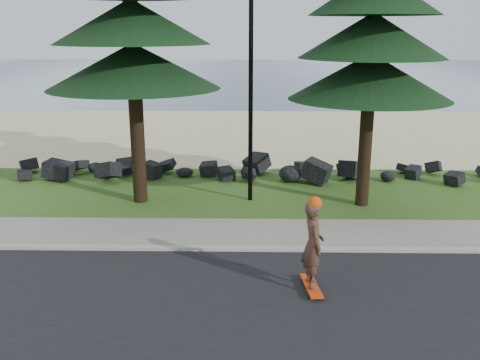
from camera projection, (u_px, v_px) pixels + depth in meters
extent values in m
plane|color=#38571B|center=(250.00, 237.00, 14.15)|extent=(160.00, 160.00, 0.00)
cube|color=black|center=(250.00, 329.00, 9.83)|extent=(160.00, 7.00, 0.02)
cube|color=#AAA099|center=(250.00, 249.00, 13.27)|extent=(160.00, 0.20, 0.10)
cube|color=gray|center=(250.00, 233.00, 14.33)|extent=(160.00, 2.00, 0.08)
cube|color=beige|center=(250.00, 133.00, 28.08)|extent=(160.00, 15.00, 0.01)
cube|color=#324960|center=(250.00, 74.00, 63.16)|extent=(160.00, 58.00, 0.01)
cylinder|color=black|center=(375.00, 4.00, 15.12)|extent=(0.40, 0.40, 12.00)
cylinder|color=black|center=(251.00, 74.00, 16.12)|extent=(0.14, 0.14, 8.00)
cube|color=red|center=(311.00, 286.00, 11.28)|extent=(0.40, 1.13, 0.04)
imported|color=#4C2E22|center=(313.00, 244.00, 11.02)|extent=(0.52, 0.72, 1.85)
sphere|color=#C6440B|center=(315.00, 204.00, 10.77)|extent=(0.30, 0.30, 0.30)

